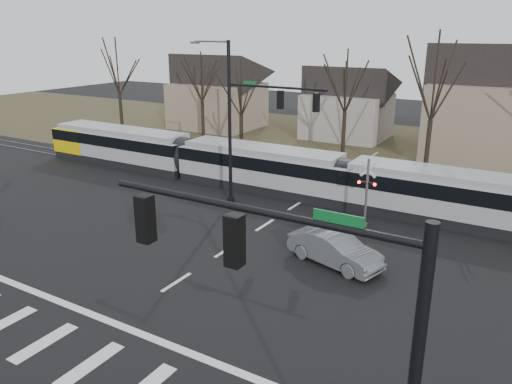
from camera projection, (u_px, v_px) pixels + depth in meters
The scene contains 15 objects.
ground at pixel (145, 302), 20.69m from camera, with size 140.00×140.00×0.00m, color black.
grass_verge at pixel (381, 150), 46.86m from camera, with size 140.00×28.00×0.01m, color #38331E.
crosswalk at pixel (66, 353), 17.41m from camera, with size 27.00×2.60×0.01m.
stop_line at pixel (113, 323), 19.21m from camera, with size 28.00×0.35×0.01m, color silver.
lane_dashes at pixel (309, 197), 33.77m from camera, with size 0.18×30.00×0.01m.
rail_pair at pixel (307, 197), 33.60m from camera, with size 90.00×1.52×0.06m.
tram at pixel (259, 166), 35.15m from camera, with size 40.06×2.97×3.04m.
sedan at pixel (335, 249), 23.85m from camera, with size 5.04×2.89×1.57m, color slate.
signal_pole_near_right at pixel (312, 345), 9.27m from camera, with size 6.72×0.44×8.00m.
signal_pole_far at pixel (251, 117), 30.32m from camera, with size 9.28×0.44×10.20m.
rail_crossing_signal at pixel (366, 195), 28.14m from camera, with size 1.08×0.36×4.00m.
tree_row at pixel (387, 107), 39.44m from camera, with size 59.20×7.20×10.00m.
house_a at pixel (217, 88), 56.83m from camera, with size 9.72×8.64×8.60m.
house_b at pixel (348, 99), 51.33m from camera, with size 8.64×7.56×7.65m.
house_c at pixel (495, 100), 41.69m from camera, with size 10.80×8.64×10.10m.
Camera 1 is at (13.27, -13.36, 10.74)m, focal length 35.00 mm.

